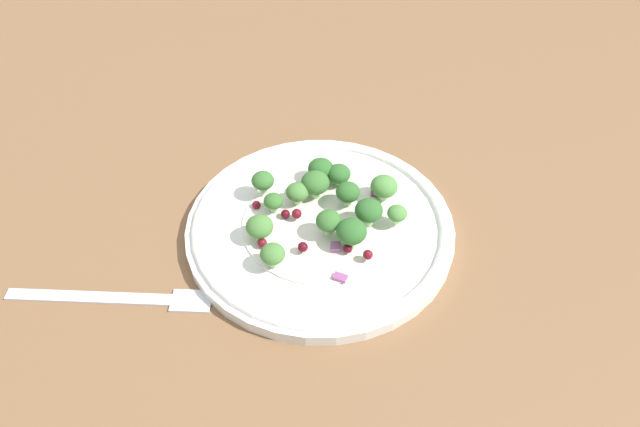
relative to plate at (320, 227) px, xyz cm
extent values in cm
cube|color=brown|center=(2.21, 2.24, -1.86)|extent=(180.00, 180.00, 2.00)
cylinder|color=white|center=(0.00, 0.00, -0.26)|extent=(26.18, 26.18, 1.20)
torus|color=white|center=(0.00, 0.00, 0.34)|extent=(25.08, 25.08, 1.00)
cylinder|color=white|center=(0.00, 0.00, 0.44)|extent=(15.18, 15.18, 0.20)
cylinder|color=#9EC684|center=(-1.28, -3.44, 1.27)|extent=(0.91, 0.91, 0.91)
ellipsoid|color=#2D6028|center=(-1.28, -3.44, 2.36)|extent=(2.42, 2.42, 1.82)
cylinder|color=#ADD18E|center=(-4.01, -6.04, 0.95)|extent=(1.02, 1.02, 1.02)
ellipsoid|color=#4C843D|center=(-4.01, -6.04, 2.18)|extent=(2.73, 2.73, 2.05)
cylinder|color=#ADD18E|center=(-3.91, 1.20, 1.13)|extent=(1.08, 1.08, 1.08)
ellipsoid|color=#2D6028|center=(-3.91, 1.20, 2.42)|extent=(2.87, 2.87, 2.15)
cylinder|color=#ADD18E|center=(3.28, -1.44, 1.01)|extent=(0.85, 0.85, 0.85)
ellipsoid|color=#477A38|center=(3.28, -1.44, 2.03)|extent=(2.28, 2.28, 1.71)
cylinder|color=#9EC684|center=(4.09, 4.36, 0.92)|extent=(0.97, 0.97, 0.97)
ellipsoid|color=#477A38|center=(4.09, 4.36, 2.09)|extent=(2.60, 2.60, 1.95)
cylinder|color=#9EC684|center=(1.22, 6.78, 1.17)|extent=(0.86, 0.86, 0.86)
ellipsoid|color=#477A38|center=(1.22, 6.78, 2.20)|extent=(2.29, 2.29, 1.71)
cylinder|color=#ADD18E|center=(-6.65, -3.13, 1.34)|extent=(0.72, 0.72, 0.72)
ellipsoid|color=#4C843D|center=(-6.65, -3.13, 2.20)|extent=(1.92, 1.92, 1.44)
cylinder|color=#9EC684|center=(-1.46, 1.02, 1.38)|extent=(0.91, 0.91, 0.91)
ellipsoid|color=#386B2D|center=(-1.46, 1.02, 2.48)|extent=(2.43, 2.43, 1.82)
cylinder|color=#ADD18E|center=(6.87, -0.80, 1.52)|extent=(0.85, 0.85, 0.85)
ellipsoid|color=#386B2D|center=(6.87, -0.80, 2.54)|extent=(2.27, 2.27, 1.70)
cylinder|color=#9EC684|center=(-4.17, -2.03, 1.20)|extent=(1.01, 1.01, 1.01)
ellipsoid|color=#2D6028|center=(-4.17, -2.03, 2.41)|extent=(2.69, 2.69, 2.02)
cylinder|color=#ADD18E|center=(2.09, -3.14, 1.07)|extent=(1.07, 1.07, 1.07)
ellipsoid|color=#386B2D|center=(2.09, -3.14, 2.35)|extent=(2.85, 2.85, 2.14)
cylinder|color=#9EC684|center=(0.92, -5.87, 0.84)|extent=(0.91, 0.91, 0.91)
ellipsoid|color=#2D6028|center=(0.92, -5.87, 1.93)|extent=(2.42, 2.42, 1.81)
cylinder|color=#ADD18E|center=(4.77, 0.72, 1.09)|extent=(0.72, 0.72, 0.72)
ellipsoid|color=#386B2D|center=(4.77, 0.72, 1.96)|extent=(1.92, 1.92, 1.44)
cylinder|color=#8EB77A|center=(2.86, -5.59, 0.84)|extent=(0.99, 0.99, 0.99)
ellipsoid|color=#2D6028|center=(2.86, -5.59, 2.03)|extent=(2.65, 2.65, 1.99)
sphere|color=#4C0A14|center=(-4.08, 2.24, 1.19)|extent=(0.88, 0.88, 0.88)
sphere|color=maroon|center=(6.63, 1.00, 0.83)|extent=(0.85, 0.85, 0.85)
sphere|color=#4C0A14|center=(3.34, 0.92, 1.01)|extent=(0.90, 0.90, 0.90)
sphere|color=#4C0A14|center=(-0.37, 4.10, 1.29)|extent=(0.96, 0.96, 0.96)
sphere|color=maroon|center=(-6.11, 2.68, 1.40)|extent=(0.92, 0.92, 0.92)
sphere|color=maroon|center=(1.76, 0.66, 1.35)|extent=(0.97, 0.97, 0.97)
sphere|color=maroon|center=(3.32, 5.27, 1.10)|extent=(0.90, 0.90, 0.90)
cube|color=#A35B93|center=(-2.82, 2.05, 0.72)|extent=(1.27, 1.31, 0.48)
cube|color=#843D75|center=(-3.06, -6.31, 0.80)|extent=(1.25, 1.35, 0.42)
cube|color=#934C84|center=(-4.82, 5.27, 0.71)|extent=(1.30, 0.91, 0.33)
cube|color=silver|center=(14.62, 16.81, -0.61)|extent=(14.08, 7.47, 0.50)
cube|color=silver|center=(6.20, 12.85, -0.61)|extent=(4.28, 3.70, 0.50)
camera|label=1|loc=(-19.81, 37.49, 44.81)|focal=35.40mm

